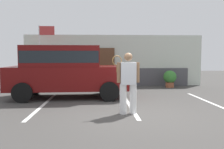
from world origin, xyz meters
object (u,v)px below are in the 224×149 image
at_px(tennis_player_man, 128,82).
at_px(flag_pole, 43,45).
at_px(parked_suv, 66,69).
at_px(potted_plant_by_porch, 170,78).

height_order(tennis_player_man, flag_pole, flag_pole).
bearing_deg(flag_pole, parked_suv, -62.43).
relative_size(tennis_player_man, flag_pole, 0.54).
relative_size(parked_suv, potted_plant_by_porch, 5.21).
bearing_deg(tennis_player_man, flag_pole, -58.30).
bearing_deg(flag_pole, potted_plant_by_porch, -0.60).
distance_m(parked_suv, tennis_player_man, 3.57).
relative_size(potted_plant_by_porch, flag_pole, 0.28).
xyz_separation_m(tennis_player_man, flag_pole, (-3.70, 5.82, 1.31)).
xyz_separation_m(parked_suv, tennis_player_man, (2.15, -2.85, -0.23)).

